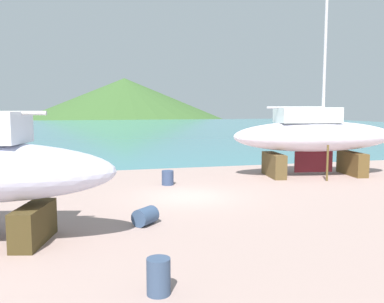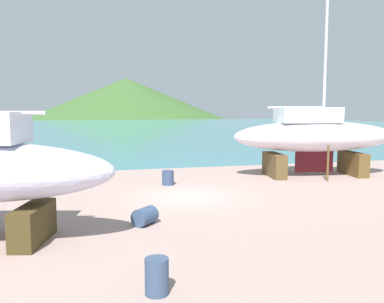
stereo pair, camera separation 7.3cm
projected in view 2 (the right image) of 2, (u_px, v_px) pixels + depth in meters
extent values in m
plane|color=#A68B82|center=(203.00, 210.00, 16.26)|extent=(46.01, 46.01, 0.00)
cube|color=teal|center=(109.00, 128.00, 82.42)|extent=(158.24, 114.52, 0.01)
cone|color=#3A5F2B|center=(126.00, 117.00, 188.12)|extent=(171.76, 171.76, 35.32)
cube|color=#42351A|center=(33.00, 224.00, 12.34)|extent=(1.22, 2.32, 1.15)
cube|color=brown|center=(353.00, 164.00, 24.83)|extent=(1.03, 2.71, 1.39)
cube|color=brown|center=(274.00, 165.00, 24.21)|extent=(1.03, 2.71, 1.39)
cylinder|color=brown|center=(302.00, 156.00, 26.28)|extent=(0.12, 0.12, 2.03)
cylinder|color=brown|center=(328.00, 163.00, 22.69)|extent=(0.12, 0.12, 2.03)
ellipsoid|color=white|center=(315.00, 136.00, 24.34)|extent=(10.28, 4.56, 1.82)
cube|color=#55151D|center=(314.00, 162.00, 24.50)|extent=(2.38, 0.39, 1.27)
cube|color=white|center=(308.00, 115.00, 24.14)|extent=(3.80, 2.43, 0.91)
cylinder|color=silver|center=(327.00, 25.00, 23.70)|extent=(0.18, 0.18, 11.42)
cylinder|color=silver|center=(296.00, 108.00, 24.00)|extent=(3.47, 0.57, 0.13)
cylinder|color=navy|center=(168.00, 178.00, 21.60)|extent=(0.82, 0.82, 0.77)
cylinder|color=#364966|center=(157.00, 276.00, 8.91)|extent=(0.60, 0.60, 0.82)
cylinder|color=#344A6A|center=(145.00, 216.00, 14.23)|extent=(1.02, 1.02, 0.62)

